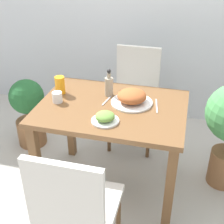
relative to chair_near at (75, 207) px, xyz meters
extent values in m
plane|color=#B7B2A8|center=(0.02, 0.73, -0.52)|extent=(16.00, 16.00, 0.00)
cube|color=brown|center=(0.02, 0.73, 0.21)|extent=(1.02, 0.74, 0.04)
cube|color=brown|center=(-0.44, 0.41, -0.16)|extent=(0.06, 0.06, 0.71)
cube|color=brown|center=(0.48, 0.41, -0.16)|extent=(0.06, 0.06, 0.71)
cube|color=brown|center=(-0.44, 1.06, -0.16)|extent=(0.06, 0.06, 0.71)
cube|color=brown|center=(0.48, 1.06, -0.16)|extent=(0.06, 0.06, 0.71)
cube|color=silver|center=(0.00, 0.08, -0.07)|extent=(0.42, 0.42, 0.04)
cube|color=silver|center=(0.00, -0.11, 0.17)|extent=(0.40, 0.04, 0.44)
cylinder|color=brown|center=(0.18, 0.26, -0.30)|extent=(0.03, 0.03, 0.43)
cylinder|color=brown|center=(-0.18, 0.26, -0.30)|extent=(0.03, 0.03, 0.43)
cube|color=silver|center=(0.05, 1.36, -0.07)|extent=(0.42, 0.42, 0.04)
cube|color=silver|center=(0.05, 1.55, 0.17)|extent=(0.40, 0.04, 0.44)
cylinder|color=brown|center=(-0.13, 1.18, -0.30)|extent=(0.03, 0.03, 0.43)
cylinder|color=brown|center=(0.23, 1.18, -0.30)|extent=(0.03, 0.03, 0.43)
cylinder|color=brown|center=(-0.13, 1.54, -0.30)|extent=(0.03, 0.03, 0.43)
cylinder|color=brown|center=(0.23, 1.54, -0.30)|extent=(0.03, 0.03, 0.43)
cylinder|color=white|center=(0.14, 0.81, 0.23)|extent=(0.29, 0.29, 0.01)
ellipsoid|color=#A35128|center=(0.14, 0.81, 0.28)|extent=(0.20, 0.20, 0.09)
cylinder|color=white|center=(0.03, 0.52, 0.23)|extent=(0.18, 0.18, 0.01)
ellipsoid|color=olive|center=(0.03, 0.52, 0.27)|extent=(0.12, 0.12, 0.05)
cylinder|color=white|center=(-0.37, 0.69, 0.27)|extent=(0.07, 0.07, 0.08)
cylinder|color=orange|center=(-0.40, 0.83, 0.29)|extent=(0.07, 0.07, 0.13)
cylinder|color=gray|center=(-0.04, 0.88, 0.30)|extent=(0.06, 0.06, 0.14)
cylinder|color=gray|center=(-0.04, 0.88, 0.38)|extent=(0.03, 0.03, 0.04)
sphere|color=black|center=(-0.04, 0.88, 0.42)|extent=(0.03, 0.03, 0.03)
cube|color=silver|center=(-0.03, 0.81, 0.23)|extent=(0.04, 0.17, 0.00)
cube|color=silver|center=(0.32, 0.81, 0.23)|extent=(0.04, 0.19, 0.00)
cylinder|color=brown|center=(-0.88, 1.13, -0.39)|extent=(0.27, 0.27, 0.25)
cylinder|color=brown|center=(-0.88, 1.13, -0.22)|extent=(0.05, 0.05, 0.09)
sphere|color=#235B2D|center=(-0.88, 1.13, -0.01)|extent=(0.31, 0.31, 0.31)
cylinder|color=brown|center=(0.87, 1.01, -0.37)|extent=(0.24, 0.24, 0.30)
camera|label=1|loc=(0.49, -1.09, 1.28)|focal=50.00mm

